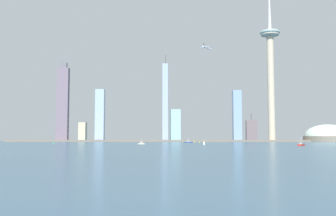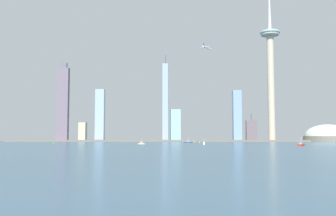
% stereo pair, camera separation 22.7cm
% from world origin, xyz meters
% --- Properties ---
extents(ground_plane, '(6000.00, 6000.00, 0.00)m').
position_xyz_m(ground_plane, '(0.00, 0.00, 0.00)').
color(ground_plane, '#375970').
extents(waterfront_pier, '(674.16, 42.74, 3.57)m').
position_xyz_m(waterfront_pier, '(0.00, 519.11, 1.78)').
color(waterfront_pier, '#70675A').
rests_on(waterfront_pier, ground).
extents(observation_tower, '(43.19, 43.19, 375.62)m').
position_xyz_m(observation_tower, '(236.30, 527.07, 173.84)').
color(observation_tower, '#C0B198').
rests_on(observation_tower, ground).
extents(stadium_dome, '(99.03, 99.03, 49.33)m').
position_xyz_m(stadium_dome, '(351.87, 522.04, 10.71)').
color(stadium_dome, slate).
rests_on(stadium_dome, ground).
extents(skyscraper_0, '(16.47, 17.48, 43.74)m').
position_xyz_m(skyscraper_0, '(-188.22, 579.14, 21.87)').
color(skyscraper_0, beige).
rests_on(skyscraper_0, ground).
extents(skyscraper_1, '(24.88, 12.39, 64.61)m').
position_xyz_m(skyscraper_1, '(205.97, 602.64, 24.58)').
color(skyscraper_1, slate).
rests_on(skyscraper_1, ground).
extents(skyscraper_2, '(18.22, 24.53, 112.89)m').
position_xyz_m(skyscraper_2, '(165.05, 548.23, 56.45)').
color(skyscraper_2, '#7B9CC6').
rests_on(skyscraper_2, ground).
extents(skyscraper_3, '(25.44, 18.35, 76.19)m').
position_xyz_m(skyscraper_3, '(27.19, 617.47, 38.10)').
color(skyscraper_3, '#96C5CF').
rests_on(skyscraper_3, ground).
extents(skyscraper_4, '(20.11, 14.85, 117.36)m').
position_xyz_m(skyscraper_4, '(-141.57, 550.02, 58.68)').
color(skyscraper_4, '#97AFCE').
rests_on(skyscraper_4, ground).
extents(skyscraper_5, '(12.43, 26.02, 196.04)m').
position_xyz_m(skyscraper_5, '(6.09, 555.09, 87.36)').
color(skyscraper_5, '#94A8C4').
rests_on(skyscraper_5, ground).
extents(skyscraper_6, '(25.37, 12.19, 173.41)m').
position_xyz_m(skyscraper_6, '(-218.11, 522.18, 83.13)').
color(skyscraper_6, slate).
rests_on(skyscraper_6, ground).
extents(boat_0, '(15.12, 13.39, 8.87)m').
position_xyz_m(boat_0, '(55.18, 368.04, 1.17)').
color(boat_0, navy).
rests_on(boat_0, ground).
extents(boat_1, '(2.31, 6.12, 7.95)m').
position_xyz_m(boat_1, '(73.66, 209.33, 1.46)').
color(boat_1, white).
rests_on(boat_1, ground).
extents(boat_2, '(11.39, 14.38, 10.05)m').
position_xyz_m(boat_2, '(182.15, 147.96, 1.29)').
color(boat_2, '#B32E21').
rests_on(boat_2, ground).
extents(boat_3, '(10.25, 8.40, 7.51)m').
position_xyz_m(boat_3, '(-11.88, 231.80, 1.37)').
color(boat_3, beige).
rests_on(boat_3, ground).
extents(channel_buoy_0, '(1.85, 1.85, 2.92)m').
position_xyz_m(channel_buoy_0, '(-140.12, 242.82, 1.46)').
color(channel_buoy_0, green).
rests_on(channel_buoy_0, ground).
extents(channel_buoy_1, '(1.43, 1.43, 2.66)m').
position_xyz_m(channel_buoy_1, '(73.32, 345.44, 1.33)').
color(channel_buoy_1, yellow).
rests_on(channel_buoy_1, ground).
extents(channel_buoy_2, '(1.98, 1.98, 2.85)m').
position_xyz_m(channel_buoy_2, '(66.71, 431.40, 1.43)').
color(channel_buoy_2, yellow).
rests_on(channel_buoy_2, ground).
extents(airplane, '(28.95, 31.83, 8.17)m').
position_xyz_m(airplane, '(97.62, 507.42, 201.30)').
color(airplane, white).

